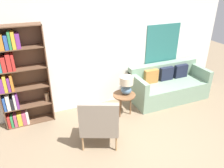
{
  "coord_description": "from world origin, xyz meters",
  "views": [
    {
      "loc": [
        -1.64,
        -2.44,
        2.83
      ],
      "look_at": [
        -0.13,
        1.17,
        0.9
      ],
      "focal_mm": 35.0,
      "sensor_mm": 36.0,
      "label": 1
    }
  ],
  "objects_px": {
    "bookshelf": "(16,79)",
    "side_table": "(124,97)",
    "table_lamp": "(126,84)",
    "couch": "(168,86)",
    "armchair": "(99,122)"
  },
  "relations": [
    {
      "from": "armchair",
      "to": "side_table",
      "type": "relative_size",
      "value": 1.92
    },
    {
      "from": "couch",
      "to": "side_table",
      "type": "distance_m",
      "value": 1.39
    },
    {
      "from": "bookshelf",
      "to": "table_lamp",
      "type": "bearing_deg",
      "value": -13.17
    },
    {
      "from": "bookshelf",
      "to": "side_table",
      "type": "relative_size",
      "value": 4.07
    },
    {
      "from": "side_table",
      "to": "couch",
      "type": "bearing_deg",
      "value": 11.04
    },
    {
      "from": "couch",
      "to": "table_lamp",
      "type": "distance_m",
      "value": 1.39
    },
    {
      "from": "armchair",
      "to": "table_lamp",
      "type": "distance_m",
      "value": 1.23
    },
    {
      "from": "armchair",
      "to": "table_lamp",
      "type": "height_order",
      "value": "armchair"
    },
    {
      "from": "bookshelf",
      "to": "side_table",
      "type": "distance_m",
      "value": 2.26
    },
    {
      "from": "side_table",
      "to": "table_lamp",
      "type": "distance_m",
      "value": 0.29
    },
    {
      "from": "bookshelf",
      "to": "table_lamp",
      "type": "height_order",
      "value": "bookshelf"
    },
    {
      "from": "side_table",
      "to": "table_lamp",
      "type": "xyz_separation_m",
      "value": [
        0.05,
        0.02,
        0.29
      ]
    },
    {
      "from": "table_lamp",
      "to": "armchair",
      "type": "bearing_deg",
      "value": -138.92
    },
    {
      "from": "couch",
      "to": "bookshelf",
      "type": "bearing_deg",
      "value": 175.77
    },
    {
      "from": "bookshelf",
      "to": "side_table",
      "type": "bearing_deg",
      "value": -13.9
    }
  ]
}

